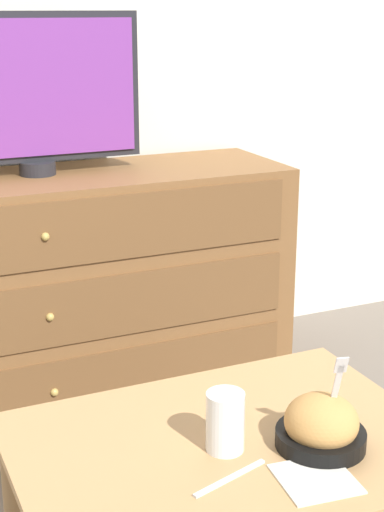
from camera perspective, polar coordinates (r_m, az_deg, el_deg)
name	(u,v)px	position (r m, az deg, el deg)	size (l,w,h in m)	color
ground_plane	(36,363)	(2.91, -11.25, -7.63)	(12.00, 12.00, 0.00)	#70665B
dresser	(32,292)	(2.53, -11.55, -2.59)	(1.67, 0.46, 0.73)	brown
tv	(33,91)	(2.45, -11.48, 11.69)	(0.66, 0.11, 0.48)	#232328
coffee_table	(228,469)	(1.59, 2.62, -15.20)	(0.82, 0.60, 0.42)	tan
takeout_bowl	(321,427)	(1.55, 9.38, -12.15)	(0.17, 0.17, 0.20)	black
drink_cup	(225,425)	(1.51, 2.43, -12.18)	(0.07, 0.07, 0.12)	beige
napkin	(316,479)	(1.47, 8.99, -15.71)	(0.15, 0.15, 0.00)	silver
knife	(230,478)	(1.45, 2.78, -15.83)	(0.16, 0.06, 0.01)	silver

